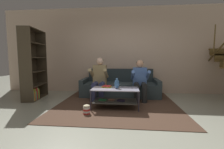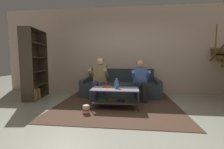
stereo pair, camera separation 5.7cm
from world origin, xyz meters
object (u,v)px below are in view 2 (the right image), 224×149
person_seated_left (100,77)px  coffee_table (115,95)px  person_seated_right (140,79)px  vase (117,84)px  popcorn_tub (86,109)px  book_stack (107,86)px  bookshelf (33,70)px  couch (121,87)px

person_seated_left → coffee_table: person_seated_left is taller
person_seated_right → vase: bearing=-129.5°
person_seated_left → popcorn_tub: (-0.05, -1.22, -0.54)m
vase → person_seated_right: bearing=50.5°
person_seated_left → book_stack: 0.71m
vase → bookshelf: size_ratio=0.12×
bookshelf → popcorn_tub: bookshelf is taller
person_seated_left → popcorn_tub: 1.34m
person_seated_left → vase: size_ratio=5.02×
book_stack → vase: bearing=-23.0°
couch → person_seated_left: bearing=-137.0°
couch → book_stack: (-0.28, -1.16, 0.22)m
couch → coffee_table: size_ratio=2.19×
person_seated_left → person_seated_right: 1.15m
person_seated_right → coffee_table: size_ratio=1.03×
book_stack → popcorn_tub: bearing=-120.3°
coffee_table → book_stack: (-0.22, 0.11, 0.18)m
couch → bookshelf: 2.67m
vase → popcorn_tub: bearing=-141.2°
person_seated_left → bookshelf: 1.96m
couch → book_stack: bearing=-103.6°
coffee_table → vase: (0.04, -0.00, 0.27)m
person_seated_left → person_seated_right: (1.15, -0.01, -0.03)m
person_seated_right → book_stack: person_seated_right is taller
bookshelf → coffee_table: bearing=-13.8°
coffee_table → popcorn_tub: size_ratio=5.34×
book_stack → bookshelf: size_ratio=0.12×
coffee_table → vase: 0.27m
vase → popcorn_tub: vase is taller
couch → person_seated_left: 0.87m
popcorn_tub → person_seated_left: bearing=87.5°
vase → book_stack: size_ratio=0.96×
person_seated_right → vase: 0.94m
book_stack → person_seated_right: bearing=35.8°
couch → coffee_table: couch is taller
bookshelf → person_seated_left: bearing=3.8°
coffee_table → popcorn_tub: (-0.56, -0.49, -0.21)m
person_seated_right → book_stack: 1.06m
couch → vase: bearing=-91.1°
person_seated_right → bookshelf: bookshelf is taller
couch → vase: (-0.02, -1.27, 0.31)m
person_seated_right → popcorn_tub: person_seated_right is taller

